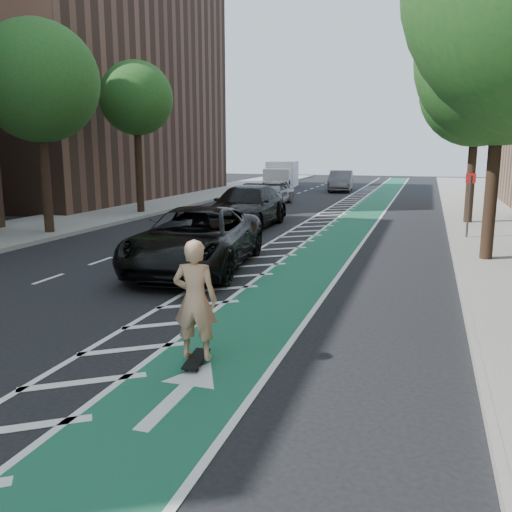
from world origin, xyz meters
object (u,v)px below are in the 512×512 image
at_px(suv_far, 246,207).
at_px(barrel_a, 188,230).
at_px(suv_near, 196,239).
at_px(skateboarder, 195,300).

relative_size(suv_far, barrel_a, 6.95).
xyz_separation_m(suv_near, barrel_a, (-2.20, 4.29, -0.45)).
height_order(skateboarder, suv_far, skateboarder).
bearing_deg(barrel_a, suv_far, 76.84).
xyz_separation_m(skateboarder, suv_far, (-4.09, 14.60, -0.18)).
bearing_deg(suv_far, suv_near, -81.26).
bearing_deg(skateboarder, suv_near, -74.33).
relative_size(skateboarder, suv_near, 0.31).
height_order(suv_far, barrel_a, suv_far).
bearing_deg(suv_near, barrel_a, 110.43).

